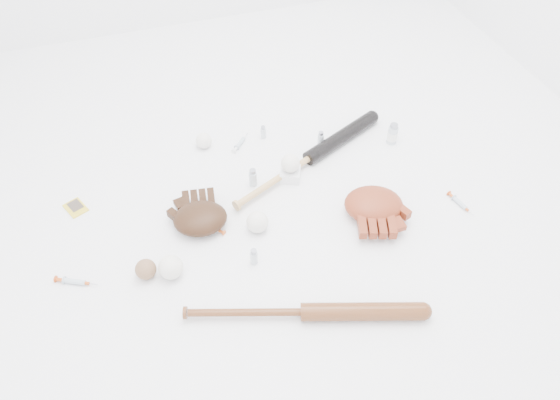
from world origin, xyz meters
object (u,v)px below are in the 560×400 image
object	(u,v)px
bat_dark	(309,158)
bat_wood	(303,312)
glove_dark	(200,218)
pedestal	(290,174)

from	to	relation	value
bat_dark	bat_wood	distance (m)	0.72
bat_wood	glove_dark	bearing A→B (deg)	132.92
bat_dark	glove_dark	distance (m)	0.53
glove_dark	pedestal	xyz separation A→B (m)	(0.39, 0.13, -0.02)
bat_dark	pedestal	distance (m)	0.12
glove_dark	pedestal	world-z (taller)	glove_dark
bat_dark	pedestal	size ratio (longest dim) A/B	10.62
bat_wood	glove_dark	distance (m)	0.52
glove_dark	bat_dark	bearing A→B (deg)	30.05
bat_wood	glove_dark	size ratio (longest dim) A/B	3.41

